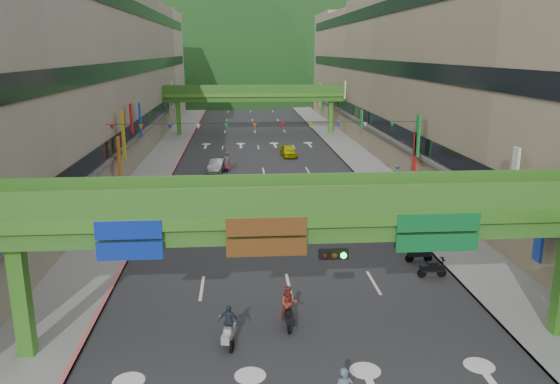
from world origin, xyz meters
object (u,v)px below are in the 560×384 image
object	(u,v)px
overpass_near	(330,231)
car_yellow	(288,151)
pedestrian_red	(559,298)
car_silver	(217,166)
scooter_rider_mid	(289,307)

from	to	relation	value
overpass_near	car_yellow	bearing A→B (deg)	86.90
pedestrian_red	car_silver	bearing A→B (deg)	128.86
car_yellow	pedestrian_red	xyz separation A→B (m)	(8.98, -39.56, 0.09)
scooter_rider_mid	pedestrian_red	distance (m)	12.61
scooter_rider_mid	car_silver	distance (m)	32.63
overpass_near	car_yellow	distance (m)	42.48
overpass_near	car_yellow	size ratio (longest dim) A/B	7.11
overpass_near	pedestrian_red	distance (m)	12.39
scooter_rider_mid	car_yellow	bearing A→B (deg)	84.81
car_silver	scooter_rider_mid	bearing A→B (deg)	-75.87
car_silver	pedestrian_red	size ratio (longest dim) A/B	2.55
overpass_near	pedestrian_red	size ratio (longest dim) A/B	18.31
overpass_near	scooter_rider_mid	distance (m)	4.95
scooter_rider_mid	car_silver	size ratio (longest dim) A/B	0.50
car_silver	car_yellow	distance (m)	11.00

